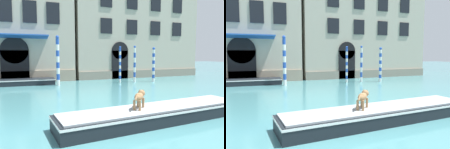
% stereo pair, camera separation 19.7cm
% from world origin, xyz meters
% --- Properties ---
extents(palazzo_left, '(10.25, 7.40, 15.08)m').
position_xyz_m(palazzo_left, '(-2.75, 23.08, 7.52)').
color(palazzo_left, '#B2A893').
rests_on(palazzo_left, ground_plane).
extents(palazzo_right, '(14.81, 6.13, 13.90)m').
position_xyz_m(palazzo_right, '(10.11, 23.09, 6.93)').
color(palazzo_right, '#B2A893').
rests_on(palazzo_right, ground_plane).
extents(boat_foreground, '(8.19, 2.26, 0.60)m').
position_xyz_m(boat_foreground, '(2.50, 5.77, 0.32)').
color(boat_foreground, black).
rests_on(boat_foreground, ground_plane).
extents(dog_on_deck, '(0.78, 0.80, 0.68)m').
position_xyz_m(dog_on_deck, '(1.67, 5.76, 1.05)').
color(dog_on_deck, '#997047').
rests_on(dog_on_deck, boat_foreground).
extents(boat_moored_near_palazzo, '(6.07, 2.17, 0.50)m').
position_xyz_m(boat_moored_near_palazzo, '(-2.84, 18.84, 0.27)').
color(boat_moored_near_palazzo, black).
rests_on(boat_moored_near_palazzo, ground_plane).
extents(mooring_pole_0, '(0.19, 0.19, 3.38)m').
position_xyz_m(mooring_pole_0, '(5.94, 17.18, 1.70)').
color(mooring_pole_0, white).
rests_on(mooring_pole_0, ground_plane).
extents(mooring_pole_2, '(0.29, 0.29, 4.19)m').
position_xyz_m(mooring_pole_2, '(0.28, 17.25, 2.12)').
color(mooring_pole_2, white).
rests_on(mooring_pole_2, ground_plane).
extents(mooring_pole_3, '(0.26, 0.26, 3.30)m').
position_xyz_m(mooring_pole_3, '(9.18, 16.57, 1.67)').
color(mooring_pole_3, white).
rests_on(mooring_pole_3, ground_plane).
extents(mooring_pole_4, '(0.22, 0.22, 3.44)m').
position_xyz_m(mooring_pole_4, '(7.39, 17.03, 1.74)').
color(mooring_pole_4, white).
rests_on(mooring_pole_4, ground_plane).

